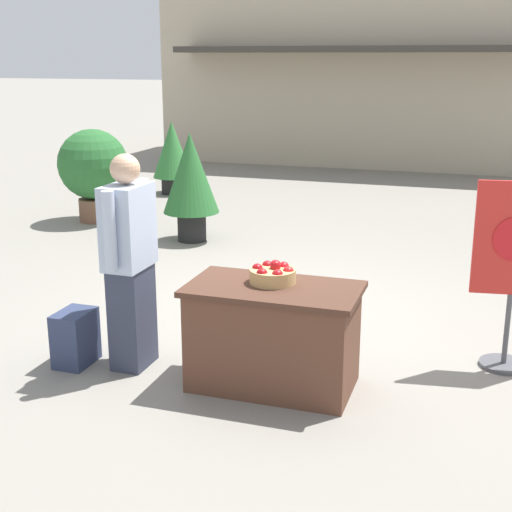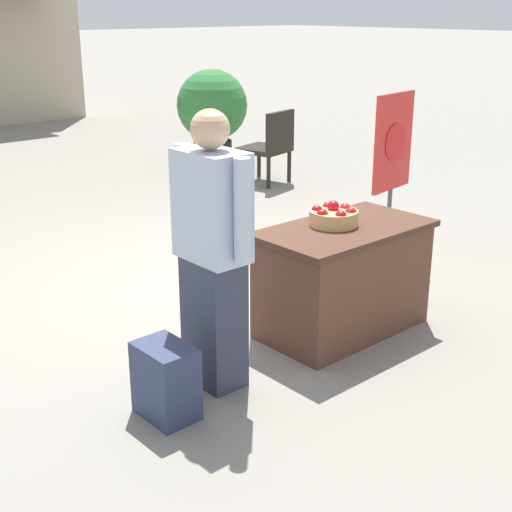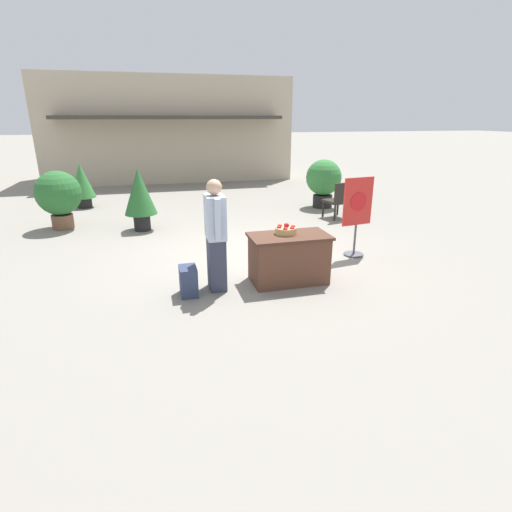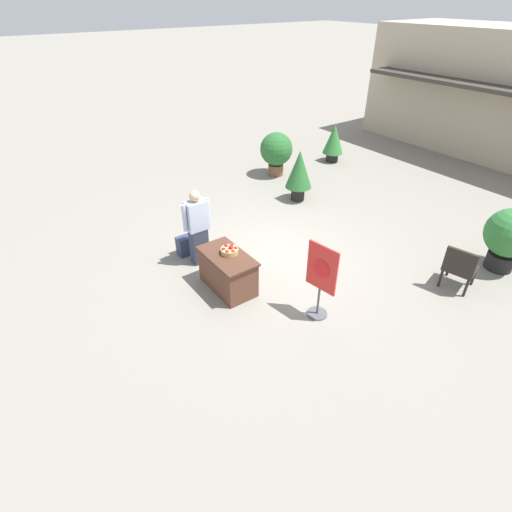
% 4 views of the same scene
% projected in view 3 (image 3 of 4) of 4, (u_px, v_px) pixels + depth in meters
% --- Properties ---
extents(ground_plane, '(120.00, 120.00, 0.00)m').
position_uv_depth(ground_plane, '(253.00, 256.00, 7.30)').
color(ground_plane, gray).
extents(storefront_building, '(9.34, 4.40, 3.88)m').
position_uv_depth(storefront_building, '(169.00, 129.00, 16.24)').
color(storefront_building, '#B7A88E').
rests_on(storefront_building, ground_plane).
extents(display_table, '(1.20, 0.67, 0.75)m').
position_uv_depth(display_table, '(289.00, 258.00, 6.08)').
color(display_table, brown).
rests_on(display_table, ground_plane).
extents(apple_basket, '(0.33, 0.33, 0.16)m').
position_uv_depth(apple_basket, '(286.00, 230.00, 6.00)').
color(apple_basket, tan).
rests_on(apple_basket, display_table).
extents(person_visitor, '(0.26, 0.61, 1.61)m').
position_uv_depth(person_visitor, '(216.00, 235.00, 5.67)').
color(person_visitor, '#33384C').
rests_on(person_visitor, ground_plane).
extents(backpack, '(0.24, 0.34, 0.42)m').
position_uv_depth(backpack, '(188.00, 281.00, 5.66)').
color(backpack, '#2D3856').
rests_on(backpack, ground_plane).
extents(poster_board, '(0.59, 0.36, 1.42)m').
position_uv_depth(poster_board, '(357.00, 214.00, 7.11)').
color(poster_board, '#4C4C51').
rests_on(poster_board, ground_plane).
extents(patio_chair, '(0.66, 0.66, 0.92)m').
position_uv_depth(patio_chair, '(340.00, 199.00, 9.86)').
color(patio_chair, '#28231E').
rests_on(patio_chair, ground_plane).
extents(potted_plant_far_left, '(0.71, 0.71, 1.37)m').
position_uv_depth(potted_plant_far_left, '(140.00, 194.00, 8.74)').
color(potted_plant_far_left, black).
rests_on(potted_plant_far_left, ground_plane).
extents(potted_plant_far_right, '(0.98, 0.98, 1.32)m').
position_uv_depth(potted_plant_far_right, '(324.00, 180.00, 11.05)').
color(potted_plant_far_right, black).
rests_on(potted_plant_far_right, ground_plane).
extents(potted_plant_near_left, '(0.67, 0.67, 1.23)m').
position_uv_depth(potted_plant_near_left, '(82.00, 183.00, 11.03)').
color(potted_plant_near_left, black).
rests_on(potted_plant_near_left, ground_plane).
extents(potted_plant_near_right, '(0.98, 0.98, 1.31)m').
position_uv_depth(potted_plant_near_right, '(59.00, 195.00, 8.89)').
color(potted_plant_near_right, brown).
rests_on(potted_plant_near_right, ground_plane).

